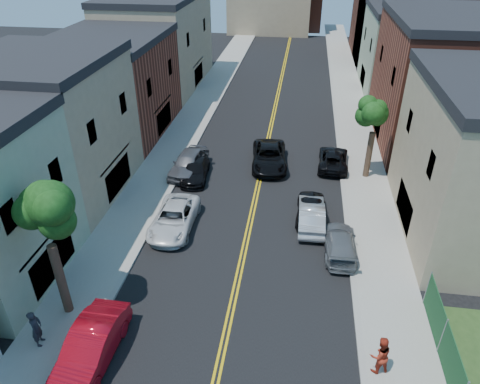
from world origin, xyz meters
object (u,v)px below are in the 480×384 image
at_px(grey_car_right, 340,243).
at_px(pedestrian_right, 380,355).
at_px(grey_car_left, 189,163).
at_px(black_car_left, 196,170).
at_px(black_car_right, 311,208).
at_px(black_suv_lane, 269,157).
at_px(pedestrian_left, 36,328).
at_px(white_pickup, 174,218).
at_px(red_sedan, 91,347).
at_px(silver_car_right, 311,215).
at_px(dark_car_right_far, 333,159).

height_order(grey_car_right, pedestrian_right, pedestrian_right).
xyz_separation_m(grey_car_left, black_car_left, (0.71, -0.72, -0.20)).
height_order(black_car_right, pedestrian_right, pedestrian_right).
height_order(black_suv_lane, pedestrian_left, pedestrian_left).
bearing_deg(black_car_right, white_pickup, 16.75).
bearing_deg(pedestrian_left, black_car_right, -56.97).
relative_size(red_sedan, silver_car_right, 1.10).
xyz_separation_m(grey_car_right, silver_car_right, (-1.66, 2.56, 0.10)).
relative_size(red_sedan, white_pickup, 0.96).
xyz_separation_m(black_car_right, pedestrian_left, (-11.99, -12.02, 0.34)).
bearing_deg(white_pickup, grey_car_right, -5.66).
relative_size(dark_car_right_far, pedestrian_left, 2.53).
bearing_deg(silver_car_right, grey_car_left, -32.13).
height_order(red_sedan, pedestrian_right, pedestrian_right).
distance_m(silver_car_right, pedestrian_right, 10.96).
relative_size(black_car_left, pedestrian_right, 2.36).
distance_m(red_sedan, pedestrian_left, 2.73).
bearing_deg(red_sedan, pedestrian_right, 6.45).
bearing_deg(black_car_right, grey_car_right, 118.74).
bearing_deg(pedestrian_left, pedestrian_right, -99.25).
bearing_deg(grey_car_right, red_sedan, 38.50).
bearing_deg(red_sedan, dark_car_right_far, 62.25).
height_order(red_sedan, white_pickup, red_sedan).
bearing_deg(dark_car_right_far, red_sedan, 64.06).
bearing_deg(red_sedan, grey_car_left, 91.10).
xyz_separation_m(red_sedan, white_pickup, (0.87, 10.11, -0.10)).
xyz_separation_m(red_sedan, black_suv_lane, (6.00, 19.38, -0.04)).
distance_m(red_sedan, black_suv_lane, 20.29).
relative_size(red_sedan, grey_car_right, 1.12).
distance_m(red_sedan, black_car_right, 15.53).
bearing_deg(pedestrian_right, black_suv_lane, -90.81).
distance_m(silver_car_right, black_suv_lane, 8.36).
height_order(grey_car_left, dark_car_right_far, grey_car_left).
relative_size(black_suv_lane, pedestrian_left, 3.00).
xyz_separation_m(white_pickup, dark_car_right_far, (10.13, 9.86, -0.06)).
height_order(grey_car_left, grey_car_right, grey_car_left).
bearing_deg(red_sedan, black_car_right, 54.31).
bearing_deg(pedestrian_left, red_sedan, -110.85).
bearing_deg(silver_car_right, dark_car_right_far, -102.46).
bearing_deg(black_car_right, silver_car_right, 94.28).
relative_size(black_car_left, dark_car_right_far, 0.93).
distance_m(red_sedan, dark_car_right_far, 22.80).
relative_size(white_pickup, grey_car_right, 1.17).
xyz_separation_m(white_pickup, black_suv_lane, (5.13, 9.28, 0.06)).
relative_size(black_car_left, pedestrian_left, 2.36).
height_order(white_pickup, pedestrian_right, pedestrian_right).
relative_size(red_sedan, grey_car_left, 1.01).
height_order(red_sedan, black_car_right, red_sedan).
bearing_deg(dark_car_right_far, black_suv_lane, 9.59).
xyz_separation_m(black_suv_lane, pedestrian_right, (6.20, -18.24, 0.31)).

